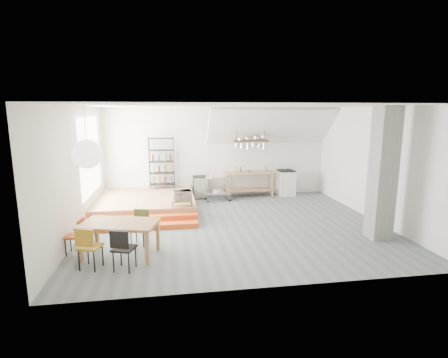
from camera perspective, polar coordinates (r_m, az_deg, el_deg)
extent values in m
plane|color=#576264|center=(9.67, 1.78, -7.49)|extent=(8.00, 8.00, 0.00)
cube|color=silver|center=(12.71, -1.07, 4.38)|extent=(8.00, 0.04, 3.20)
cube|color=silver|center=(9.42, -22.85, 1.18)|extent=(0.04, 7.00, 3.20)
cube|color=silver|center=(10.76, 23.29, 2.28)|extent=(0.04, 7.00, 3.20)
cube|color=white|center=(9.17, 1.90, 11.84)|extent=(8.00, 7.00, 0.02)
cube|color=white|center=(12.42, 7.64, 8.53)|extent=(4.40, 1.44, 1.32)
cube|color=white|center=(10.83, -20.95, 3.57)|extent=(0.02, 2.50, 2.20)
cube|color=#946D4A|center=(11.41, -12.58, -3.82)|extent=(3.00, 3.00, 0.40)
cube|color=#E1521A|center=(9.58, -13.28, -7.54)|extent=(3.00, 0.35, 0.13)
cube|color=#E1521A|center=(9.89, -13.14, -6.54)|extent=(3.00, 0.35, 0.27)
cube|color=slate|center=(9.14, 24.49, 0.78)|extent=(0.50, 0.50, 3.20)
cube|color=#946D4A|center=(12.67, 4.09, 1.04)|extent=(1.80, 0.60, 0.06)
cube|color=#946D4A|center=(12.79, 4.05, -1.74)|extent=(1.70, 0.55, 0.04)
cube|color=#946D4A|center=(13.16, 7.33, -0.64)|extent=(0.06, 0.06, 0.86)
cube|color=#946D4A|center=(12.81, 0.26, -0.87)|extent=(0.06, 0.06, 0.86)
cube|color=#946D4A|center=(12.75, 7.88, -1.03)|extent=(0.06, 0.06, 0.86)
cube|color=#946D4A|center=(12.39, 0.58, -1.28)|extent=(0.06, 0.06, 0.86)
cube|color=white|center=(13.13, 10.03, -0.66)|extent=(0.60, 0.60, 0.90)
cube|color=black|center=(13.04, 10.10, 1.36)|extent=(0.58, 0.58, 0.03)
cube|color=white|center=(13.28, 9.73, 2.11)|extent=(0.60, 0.05, 0.25)
cylinder|color=black|center=(13.21, 10.48, 1.58)|extent=(0.18, 0.18, 0.02)
cylinder|color=black|center=(13.12, 9.33, 1.56)|extent=(0.18, 0.18, 0.02)
cylinder|color=black|center=(12.95, 10.89, 1.38)|extent=(0.18, 0.18, 0.02)
cylinder|color=black|center=(12.86, 9.71, 1.35)|extent=(0.18, 0.18, 0.02)
cube|color=#392717|center=(12.33, 4.37, 6.24)|extent=(1.20, 0.50, 0.05)
cylinder|color=black|center=(12.19, 2.09, 8.92)|extent=(0.02, 0.02, 1.15)
cylinder|color=black|center=(12.41, 6.68, 8.89)|extent=(0.02, 0.02, 1.15)
cylinder|color=silver|center=(12.19, 2.11, 5.55)|extent=(0.16, 0.16, 0.12)
cylinder|color=silver|center=(12.23, 3.04, 5.47)|extent=(0.20, 0.20, 0.16)
cylinder|color=silver|center=(12.27, 3.95, 5.38)|extent=(0.16, 0.16, 0.20)
cylinder|color=silver|center=(12.31, 4.87, 5.58)|extent=(0.20, 0.20, 0.12)
cylinder|color=silver|center=(12.36, 5.77, 5.49)|extent=(0.16, 0.16, 0.16)
cylinder|color=silver|center=(12.42, 6.67, 5.40)|extent=(0.20, 0.20, 0.20)
cylinder|color=black|center=(12.52, -8.19, 2.78)|extent=(0.02, 0.02, 1.80)
cylinder|color=black|center=(12.54, -12.03, 2.66)|extent=(0.02, 0.02, 1.80)
cylinder|color=black|center=(12.16, -8.17, 2.54)|extent=(0.02, 0.02, 1.80)
cylinder|color=black|center=(12.18, -12.12, 2.42)|extent=(0.02, 0.02, 1.80)
cube|color=black|center=(12.47, -10.01, -0.81)|extent=(0.88, 0.38, 0.02)
cube|color=black|center=(12.40, -10.07, 1.00)|extent=(0.88, 0.38, 0.02)
cube|color=black|center=(12.33, -10.14, 2.84)|extent=(0.88, 0.38, 0.02)
cube|color=black|center=(12.29, -10.20, 4.68)|extent=(0.88, 0.38, 0.02)
cube|color=black|center=(12.25, -10.26, 6.54)|extent=(0.88, 0.38, 0.03)
cylinder|color=#3D7C31|center=(12.44, -10.03, -0.17)|extent=(0.07, 0.07, 0.24)
cylinder|color=#A3731B|center=(12.37, -10.10, 1.64)|extent=(0.07, 0.07, 0.24)
cylinder|color=maroon|center=(12.32, -10.16, 3.48)|extent=(0.07, 0.07, 0.24)
cube|color=#946D4A|center=(10.08, -6.85, -3.52)|extent=(0.60, 0.40, 0.03)
cylinder|color=black|center=(10.28, -5.37, -3.68)|extent=(0.02, 0.02, 0.13)
cylinder|color=black|center=(10.27, -8.38, -3.78)|extent=(0.02, 0.02, 0.13)
cylinder|color=black|center=(9.95, -5.25, -4.17)|extent=(0.02, 0.02, 0.13)
cylinder|color=black|center=(9.94, -8.36, -4.27)|extent=(0.02, 0.02, 0.13)
sphere|color=white|center=(7.73, -21.44, 3.82)|extent=(0.60, 0.60, 0.60)
cube|color=#996337|center=(7.78, -16.72, -7.00)|extent=(1.76, 1.27, 0.06)
cube|color=#996337|center=(8.00, -10.75, -9.07)|extent=(0.08, 0.08, 0.69)
cube|color=#996337|center=(8.51, -20.07, -8.32)|extent=(0.08, 0.08, 0.69)
cube|color=#996337|center=(7.33, -12.46, -11.03)|extent=(0.08, 0.08, 0.69)
cube|color=#996337|center=(7.89, -22.48, -10.04)|extent=(0.08, 0.08, 0.69)
cube|color=#A97E1D|center=(7.46, -21.01, -10.27)|extent=(0.51, 0.51, 0.04)
cube|color=#A97E1D|center=(7.24, -21.88, -8.90)|extent=(0.37, 0.16, 0.35)
cylinder|color=black|center=(7.50, -22.59, -12.16)|extent=(0.03, 0.03, 0.44)
cylinder|color=black|center=(7.34, -20.43, -12.52)|extent=(0.03, 0.03, 0.44)
cylinder|color=black|center=(7.75, -21.31, -11.32)|extent=(0.03, 0.03, 0.44)
cylinder|color=black|center=(7.60, -19.21, -11.63)|extent=(0.03, 0.03, 0.44)
cube|color=black|center=(7.19, -15.99, -10.84)|extent=(0.50, 0.50, 0.04)
cube|color=black|center=(6.95, -16.74, -9.47)|extent=(0.37, 0.16, 0.34)
cylinder|color=black|center=(7.21, -17.60, -12.80)|extent=(0.03, 0.03, 0.43)
cylinder|color=black|center=(7.08, -15.28, -13.13)|extent=(0.03, 0.03, 0.43)
cylinder|color=black|center=(7.47, -16.47, -11.89)|extent=(0.03, 0.03, 0.43)
cylinder|color=black|center=(7.34, -14.22, -12.19)|extent=(0.03, 0.03, 0.43)
cube|color=#596630|center=(8.37, -13.65, -7.73)|extent=(0.47, 0.47, 0.04)
cube|color=#596630|center=(8.45, -13.28, -5.87)|extent=(0.35, 0.15, 0.33)
cylinder|color=black|center=(8.52, -12.25, -8.87)|extent=(0.03, 0.03, 0.41)
cylinder|color=black|center=(8.63, -14.13, -8.70)|extent=(0.03, 0.03, 0.41)
cylinder|color=black|center=(8.26, -13.01, -9.55)|extent=(0.03, 0.03, 0.41)
cylinder|color=black|center=(8.37, -14.94, -9.36)|extent=(0.03, 0.03, 0.41)
cube|color=#9D3516|center=(8.33, -23.28, -8.55)|extent=(0.40, 0.40, 0.04)
cube|color=#9D3516|center=(8.20, -22.33, -7.11)|extent=(0.07, 0.34, 0.32)
cylinder|color=black|center=(8.22, -22.56, -10.29)|extent=(0.03, 0.03, 0.40)
cylinder|color=black|center=(8.47, -21.90, -9.60)|extent=(0.03, 0.03, 0.40)
cylinder|color=black|center=(8.32, -24.46, -10.18)|extent=(0.03, 0.03, 0.40)
cylinder|color=black|center=(8.57, -23.75, -9.50)|extent=(0.03, 0.03, 0.40)
cube|color=silver|center=(12.03, -1.03, 0.22)|extent=(0.87, 0.53, 0.04)
cube|color=silver|center=(12.14, -1.02, -2.27)|extent=(0.87, 0.53, 0.03)
cylinder|color=silver|center=(12.39, 0.53, -1.34)|extent=(0.03, 0.03, 0.80)
sphere|color=black|center=(12.48, 0.53, -3.04)|extent=(0.07, 0.07, 0.07)
cylinder|color=silver|center=(12.23, -3.01, -1.52)|extent=(0.03, 0.03, 0.80)
sphere|color=black|center=(12.32, -2.99, -3.24)|extent=(0.07, 0.07, 0.07)
cylinder|color=silver|center=(12.01, 1.00, -1.74)|extent=(0.03, 0.03, 0.80)
sphere|color=black|center=(12.10, 0.99, -3.50)|extent=(0.07, 0.07, 0.07)
cylinder|color=silver|center=(11.84, -2.65, -1.94)|extent=(0.03, 0.03, 0.80)
sphere|color=black|center=(11.93, -2.63, -3.71)|extent=(0.07, 0.07, 0.07)
cube|color=black|center=(12.54, -3.98, -1.32)|extent=(0.47, 0.47, 0.79)
imported|color=beige|center=(10.05, -6.87, -2.67)|extent=(0.54, 0.39, 0.28)
imported|color=silver|center=(12.61, 4.11, 1.25)|extent=(0.24, 0.24, 0.05)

